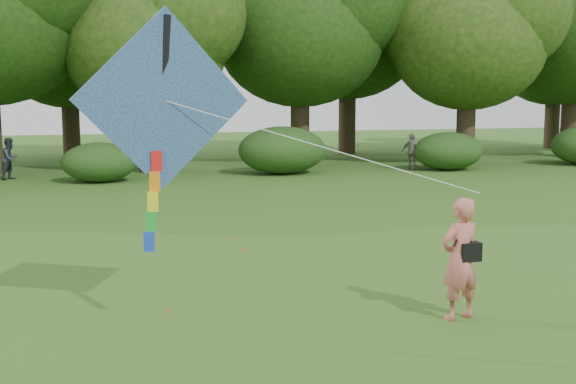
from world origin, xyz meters
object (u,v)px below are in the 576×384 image
object	(u,v)px
bystander_right	(411,152)
flying_kite	(164,104)
man_kite_flyer	(460,259)
bystander_left	(10,159)

from	to	relation	value
bystander_right	flying_kite	world-z (taller)	flying_kite
man_kite_flyer	flying_kite	size ratio (longest dim) A/B	0.32
bystander_left	bystander_right	xyz separation A→B (m)	(15.64, -1.05, -0.01)
bystander_left	flying_kite	bearing A→B (deg)	-133.69
bystander_right	bystander_left	bearing A→B (deg)	-133.40
bystander_left	flying_kite	xyz separation A→B (m)	(3.47, -18.95, 2.21)
bystander_left	bystander_right	bearing A→B (deg)	-57.88
man_kite_flyer	flying_kite	distance (m)	4.51
bystander_right	flying_kite	size ratio (longest dim) A/B	0.28
man_kite_flyer	flying_kite	xyz separation A→B (m)	(-3.94, 0.56, 2.13)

